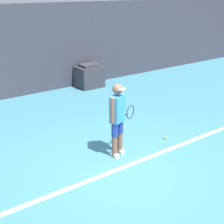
{
  "coord_description": "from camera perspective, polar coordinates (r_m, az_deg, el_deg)",
  "views": [
    {
      "loc": [
        -3.39,
        -4.31,
        3.48
      ],
      "look_at": [
        0.27,
        0.84,
        0.96
      ],
      "focal_mm": 50.0,
      "sensor_mm": 36.0,
      "label": 1
    }
  ],
  "objects": [
    {
      "name": "covered_chair",
      "position": [
        11.73,
        -4.15,
        6.57
      ],
      "size": [
        0.92,
        0.76,
        0.87
      ],
      "color": "#333338",
      "rests_on": "ground_plane"
    },
    {
      "name": "back_wall",
      "position": [
        10.91,
        -16.97,
        10.46
      ],
      "size": [
        24.0,
        0.1,
        3.03
      ],
      "color": "#383842",
      "rests_on": "ground_plane"
    },
    {
      "name": "ground_plane",
      "position": [
        6.5,
        2.4,
        -10.66
      ],
      "size": [
        24.0,
        24.0,
        0.0
      ],
      "primitive_type": "plane",
      "color": "teal"
    },
    {
      "name": "tennis_player",
      "position": [
        6.68,
        1.06,
        -0.85
      ],
      "size": [
        0.9,
        0.46,
        1.64
      ],
      "rotation": [
        0.0,
        0.0,
        0.38
      ],
      "color": "brown",
      "rests_on": "ground_plane"
    },
    {
      "name": "court_baseline",
      "position": [
        6.57,
        1.78,
        -10.18
      ],
      "size": [
        21.6,
        0.1,
        0.01
      ],
      "color": "white",
      "rests_on": "ground_plane"
    },
    {
      "name": "tennis_ball",
      "position": [
        7.84,
        9.75,
        -4.63
      ],
      "size": [
        0.07,
        0.07,
        0.07
      ],
      "color": "#D1E533",
      "rests_on": "ground_plane"
    }
  ]
}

